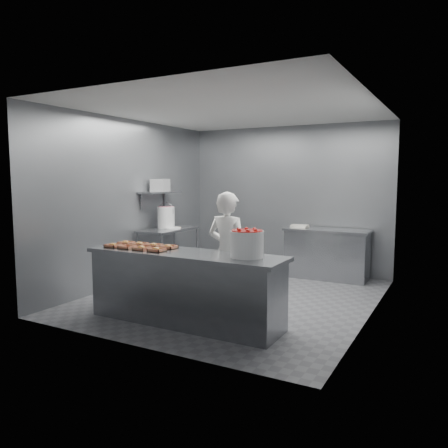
{
  "coord_description": "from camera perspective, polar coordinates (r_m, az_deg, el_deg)",
  "views": [
    {
      "loc": [
        2.98,
        -5.8,
        1.82
      ],
      "look_at": [
        -0.07,
        -0.2,
        1.14
      ],
      "focal_mm": 35.0,
      "sensor_mm": 36.0,
      "label": 1
    }
  ],
  "objects": [
    {
      "name": "floor",
      "position": [
        6.77,
        1.33,
        -9.48
      ],
      "size": [
        4.5,
        4.5,
        0.0
      ],
      "primitive_type": "plane",
      "color": "#4C4C51",
      "rests_on": "ground"
    },
    {
      "name": "ceiling",
      "position": [
        6.6,
        1.39,
        14.65
      ],
      "size": [
        4.5,
        4.5,
        0.0
      ],
      "primitive_type": "plane",
      "rotation": [
        3.14,
        0.0,
        0.0
      ],
      "color": "white",
      "rests_on": "wall_back"
    },
    {
      "name": "wall_back",
      "position": [
        8.6,
        8.24,
        3.25
      ],
      "size": [
        4.0,
        0.04,
        2.8
      ],
      "primitive_type": "cube",
      "color": "slate",
      "rests_on": "ground"
    },
    {
      "name": "wall_left",
      "position": [
        7.66,
        -12.09,
        2.83
      ],
      "size": [
        0.04,
        4.5,
        2.8
      ],
      "primitive_type": "cube",
      "color": "slate",
      "rests_on": "ground"
    },
    {
      "name": "wall_right",
      "position": [
        5.9,
        18.92,
        1.69
      ],
      "size": [
        0.04,
        4.5,
        2.8
      ],
      "primitive_type": "cube",
      "color": "slate",
      "rests_on": "ground"
    },
    {
      "name": "service_counter",
      "position": [
        5.53,
        -5.13,
        -8.24
      ],
      "size": [
        2.6,
        0.7,
        0.9
      ],
      "color": "slate",
      "rests_on": "ground"
    },
    {
      "name": "prep_table",
      "position": [
        8.0,
        -7.25,
        -2.77
      ],
      "size": [
        0.6,
        1.2,
        0.9
      ],
      "color": "slate",
      "rests_on": "ground"
    },
    {
      "name": "back_counter",
      "position": [
        8.1,
        13.26,
        -3.78
      ],
      "size": [
        1.5,
        0.6,
        0.9
      ],
      "color": "slate",
      "rests_on": "ground"
    },
    {
      "name": "wall_shelf",
      "position": [
        8.01,
        -8.33,
        4.11
      ],
      "size": [
        0.35,
        0.9,
        0.03
      ],
      "primitive_type": "cube",
      "color": "slate",
      "rests_on": "wall_left"
    },
    {
      "name": "tray_0",
      "position": [
        5.98,
        -14.27,
        -2.72
      ],
      "size": [
        0.19,
        0.18,
        0.06
      ],
      "color": "tan",
      "rests_on": "service_counter"
    },
    {
      "name": "tray_1",
      "position": [
        5.82,
        -12.51,
        -2.94
      ],
      "size": [
        0.19,
        0.18,
        0.04
      ],
      "color": "tan",
      "rests_on": "service_counter"
    },
    {
      "name": "tray_2",
      "position": [
        5.67,
        -10.7,
        -3.11
      ],
      "size": [
        0.19,
        0.18,
        0.06
      ],
      "color": "tan",
      "rests_on": "service_counter"
    },
    {
      "name": "tray_3",
      "position": [
        5.52,
        -8.76,
        -3.32
      ],
      "size": [
        0.19,
        0.18,
        0.06
      ],
      "color": "tan",
      "rests_on": "service_counter"
    },
    {
      "name": "tray_4",
      "position": [
        6.17,
        -12.68,
        -2.41
      ],
      "size": [
        0.19,
        0.18,
        0.06
      ],
      "color": "tan",
      "rests_on": "service_counter"
    },
    {
      "name": "tray_5",
      "position": [
        6.01,
        -10.95,
        -2.59
      ],
      "size": [
        0.19,
        0.18,
        0.06
      ],
      "color": "tan",
      "rests_on": "service_counter"
    },
    {
      "name": "tray_6",
      "position": [
        5.86,
        -9.14,
        -2.78
      ],
      "size": [
        0.19,
        0.18,
        0.06
      ],
      "color": "tan",
      "rests_on": "service_counter"
    },
    {
      "name": "tray_7",
      "position": [
        5.72,
        -7.23,
        -2.97
      ],
      "size": [
        0.19,
        0.18,
        0.06
      ],
      "color": "tan",
      "rests_on": "service_counter"
    },
    {
      "name": "worker",
      "position": [
        5.87,
        0.48,
        -3.74
      ],
      "size": [
        0.62,
        0.43,
        1.63
      ],
      "primitive_type": "imported",
      "rotation": [
        0.0,
        0.0,
        3.07
      ],
      "color": "white",
      "rests_on": "ground"
    },
    {
      "name": "strawberry_tub",
      "position": [
        5.05,
        3.02,
        -2.48
      ],
      "size": [
        0.38,
        0.38,
        0.32
      ],
      "color": "white",
      "rests_on": "service_counter"
    },
    {
      "name": "glaze_bucket",
      "position": [
        7.97,
        -7.58,
        0.91
      ],
      "size": [
        0.33,
        0.31,
        0.47
      ],
      "color": "white",
      "rests_on": "prep_table"
    },
    {
      "name": "bucket_lid",
      "position": [
        7.9,
        -6.78,
        -0.54
      ],
      "size": [
        0.33,
        0.33,
        0.02
      ],
      "primitive_type": "cylinder",
      "rotation": [
        0.0,
        0.0,
        0.13
      ],
      "color": "white",
      "rests_on": "prep_table"
    },
    {
      "name": "rag",
      "position": [
        8.0,
        -6.28,
        -0.46
      ],
      "size": [
        0.14,
        0.13,
        0.02
      ],
      "primitive_type": "cube",
      "rotation": [
        0.0,
        0.0,
        -0.04
      ],
      "color": "#CCB28C",
      "rests_on": "prep_table"
    },
    {
      "name": "appliance",
      "position": [
        8.0,
        -8.34,
        5.03
      ],
      "size": [
        0.32,
        0.35,
        0.23
      ],
      "primitive_type": "cube",
      "rotation": [
        0.0,
        0.0,
        0.19
      ],
      "color": "gray",
      "rests_on": "wall_shelf"
    },
    {
      "name": "paper_stack",
      "position": [
        8.18,
        9.86,
        -0.27
      ],
      "size": [
        0.31,
        0.23,
        0.05
      ],
      "primitive_type": "cube",
      "rotation": [
        0.0,
        0.0,
        -0.03
      ],
      "color": "silver",
      "rests_on": "back_counter"
    }
  ]
}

